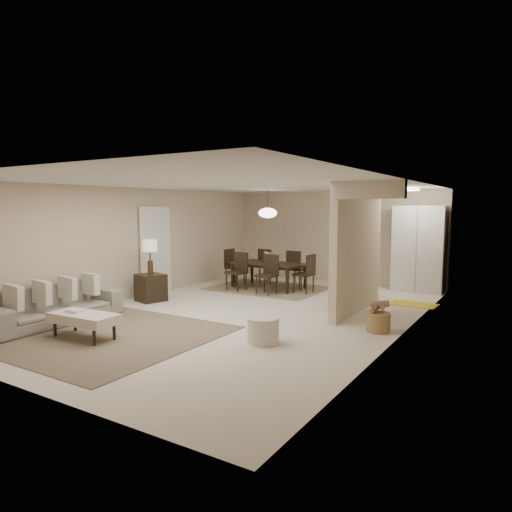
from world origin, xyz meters
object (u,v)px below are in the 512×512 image
Objects in this scene: sofa at (52,305)px; wicker_basket at (378,322)px; round_pouf at (263,330)px; side_table at (151,288)px; pantry_cabinet at (419,249)px; dining_table at (268,276)px; ottoman_bench at (84,318)px.

sofa reaches higher than wicker_basket.
round_pouf is at bearing -74.84° from sofa.
sofa is 4.79× the size of round_pouf.
pantry_cabinet is at bearing 42.14° from side_table.
sofa is at bearing -101.64° from dining_table.
side_table is 0.32× the size of dining_table.
side_table is at bearing -0.79° from sofa.
sofa is (-4.80, -6.67, -0.70)m from pantry_cabinet.
wicker_basket is at bearing 1.69° from side_table.
pantry_cabinet is 5.47× the size of wicker_basket.
ottoman_bench reaches higher than round_pouf.
round_pouf is (3.76, 0.99, -0.16)m from sofa.
side_table reaches higher than ottoman_bench.
dining_table is (-3.35, -1.59, -0.72)m from pantry_cabinet.
wicker_basket is at bearing -30.98° from dining_table.
side_table is at bearing 110.59° from ottoman_bench.
sofa reaches higher than round_pouf.
round_pouf is 2.02m from wicker_basket.
ottoman_bench reaches higher than wicker_basket.
sofa is 2.37m from side_table.
ottoman_bench is 4.76m from wicker_basket.
pantry_cabinet is 6.45m from side_table.
pantry_cabinet is 4.19× the size of round_pouf.
ottoman_bench is at bearing -103.19° from sofa.
side_table is 5.03m from wicker_basket.
sofa is at bearing -125.75° from pantry_cabinet.
dining_table is at bearing 84.32° from ottoman_bench.
dining_table reaches higher than wicker_basket.
wicker_basket is (0.27, -4.15, -0.89)m from pantry_cabinet.
ottoman_bench is 1.94× the size of side_table.
side_table is at bearing -178.31° from wicker_basket.
side_table is 3.05m from dining_table.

